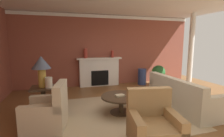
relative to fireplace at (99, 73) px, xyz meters
The scene contains 18 objects.
ground_plane 3.10m from the fireplace, 84.36° to the right, with size 9.19×9.19×0.00m, color brown.
wall_fireplace 0.96m from the fireplace, 35.07° to the left, with size 7.67×0.12×2.88m, color brown.
crown_moulding 2.27m from the fireplace, 23.53° to the left, with size 7.67×0.08×0.12m, color white.
area_rug 2.90m from the fireplace, 91.15° to the right, with size 3.13×2.78×0.01m, color tan.
fireplace is the anchor object (origin of this frame).
sofa 3.44m from the fireplace, 61.76° to the right, with size 0.92×2.11×0.85m.
armchair_near_window 3.59m from the fireplace, 119.55° to the right, with size 0.92×0.92×0.95m.
armchair_facing_fireplace 4.30m from the fireplace, 89.86° to the right, with size 0.93×0.93×0.95m.
coffee_table 2.86m from the fireplace, 91.15° to the right, with size 1.00×1.00×0.45m.
side_table 3.08m from the fireplace, 128.38° to the right, with size 0.56×0.56×0.70m.
table_lamp 3.15m from the fireplace, 128.38° to the right, with size 0.44×0.44×0.75m.
vase_mantel_left 0.97m from the fireplace, behind, with size 0.15×0.15×0.37m, color #9E3328.
vase_mantel_right 0.93m from the fireplace, ahead, with size 0.12×0.12×0.28m, color #9E3328.
vase_tall_corner 1.82m from the fireplace, ahead, with size 0.35×0.35×0.67m, color navy.
vase_on_side_table 3.09m from the fireplace, 124.80° to the right, with size 0.17×0.17×0.26m, color beige.
book_red_cover 2.86m from the fireplace, 91.99° to the right, with size 0.21×0.15×0.04m, color tan.
potted_plant 2.46m from the fireplace, 13.93° to the right, with size 0.56×0.56×0.83m.
column_white 3.75m from the fireplace, 18.32° to the right, with size 0.20×0.20×2.88m, color white.
Camera 1 is at (-1.72, -3.63, 1.75)m, focal length 27.05 mm.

